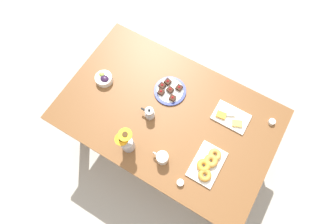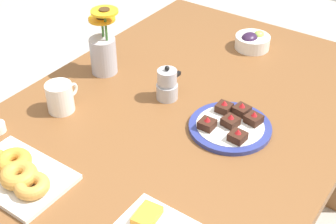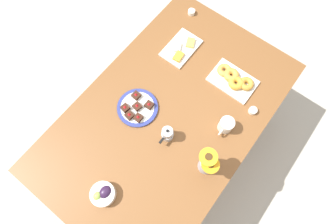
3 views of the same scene
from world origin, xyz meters
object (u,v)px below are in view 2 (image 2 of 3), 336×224
(flower_vase, at_px, (103,51))
(moka_pot, at_px, (167,85))
(coffee_mug, at_px, (60,97))
(dining_table, at_px, (168,144))
(croissant_platter, at_px, (15,172))
(grape_bowl, at_px, (252,41))
(dessert_plate, at_px, (230,126))

(flower_vase, xyz_separation_m, moka_pot, (-0.01, -0.27, -0.03))
(coffee_mug, bearing_deg, dining_table, -66.43)
(flower_vase, bearing_deg, dining_table, -108.28)
(dining_table, relative_size, coffee_mug, 13.63)
(dining_table, height_order, croissant_platter, croissant_platter)
(dining_table, xyz_separation_m, moka_pot, (0.11, 0.08, 0.13))
(grape_bowl, relative_size, moka_pot, 1.10)
(coffee_mug, height_order, moka_pot, moka_pot)
(coffee_mug, xyz_separation_m, dessert_plate, (0.22, -0.48, -0.04))
(dining_table, distance_m, dessert_plate, 0.21)
(coffee_mug, bearing_deg, grape_bowl, -23.37)
(coffee_mug, distance_m, moka_pot, 0.34)
(coffee_mug, relative_size, grape_bowl, 0.90)
(croissant_platter, bearing_deg, dining_table, -23.69)
(dining_table, distance_m, coffee_mug, 0.36)
(coffee_mug, xyz_separation_m, croissant_platter, (-0.29, -0.12, -0.03))
(coffee_mug, distance_m, grape_bowl, 0.77)
(dessert_plate, xyz_separation_m, moka_pot, (0.03, 0.25, 0.04))
(dessert_plate, xyz_separation_m, flower_vase, (0.03, 0.52, 0.07))
(grape_bowl, xyz_separation_m, moka_pot, (-0.46, 0.07, 0.02))
(coffee_mug, distance_m, croissant_platter, 0.31)
(croissant_platter, bearing_deg, flower_vase, 17.07)
(moka_pot, bearing_deg, flower_vase, 88.32)
(grape_bowl, xyz_separation_m, croissant_platter, (-0.99, 0.18, -0.01))
(moka_pot, bearing_deg, croissant_platter, 168.60)
(flower_vase, bearing_deg, grape_bowl, -37.39)
(dining_table, bearing_deg, flower_vase, 71.72)
(dessert_plate, bearing_deg, grape_bowl, 19.77)
(dining_table, height_order, coffee_mug, coffee_mug)
(coffee_mug, distance_m, flower_vase, 0.26)
(dessert_plate, relative_size, moka_pot, 2.06)
(dining_table, xyz_separation_m, grape_bowl, (0.57, 0.01, 0.12))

